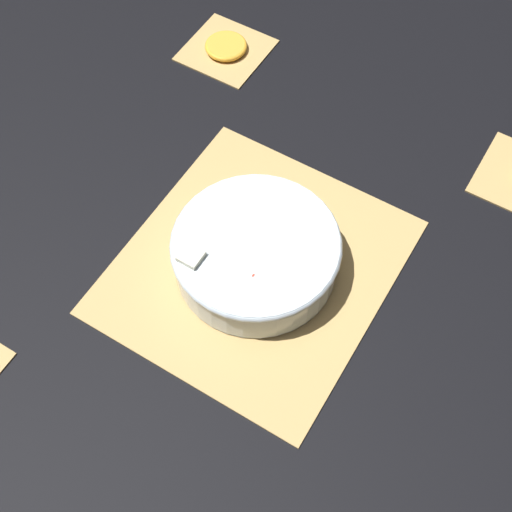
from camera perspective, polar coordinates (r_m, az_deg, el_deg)
ground_plane at (r=1.04m, az=0.00°, el=-0.90°), size 6.00×6.00×0.00m
bamboo_mat_center at (r=1.04m, az=0.00°, el=-0.82°), size 0.40×0.37×0.01m
coaster_mat_near_left at (r=1.32m, az=-2.41°, el=16.18°), size 0.14×0.14×0.01m
fruit_salad_bowl at (r=1.00m, az=-0.00°, el=0.31°), size 0.24×0.24×0.07m
orange_slice_whole at (r=1.32m, az=-2.42°, el=16.43°), size 0.08×0.08×0.01m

